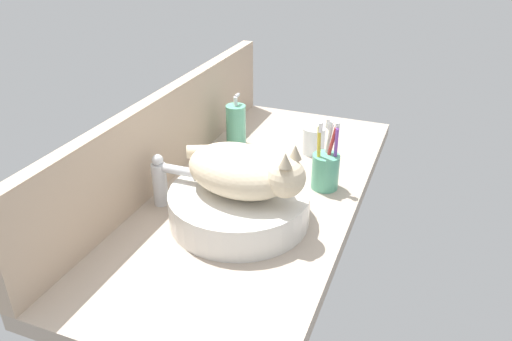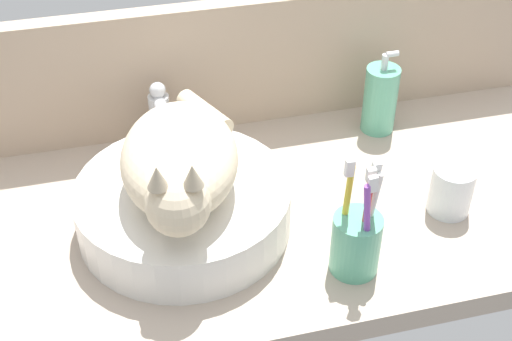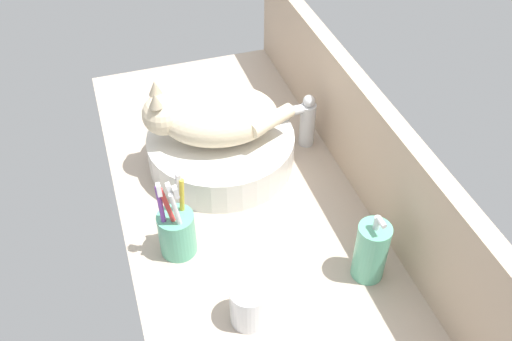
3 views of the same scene
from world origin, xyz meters
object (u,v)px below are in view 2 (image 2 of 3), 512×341
object	(u,v)px
faucet	(161,118)
water_glass	(451,192)
toothbrush_cup	(356,241)
sink_basin	(184,207)
cat	(180,162)
soap_dispenser	(380,99)

from	to	relation	value
faucet	water_glass	bearing A→B (deg)	-32.07
toothbrush_cup	faucet	bearing A→B (deg)	123.35
sink_basin	cat	size ratio (longest dim) A/B	1.04
sink_basin	toothbrush_cup	bearing A→B (deg)	-33.54
sink_basin	toothbrush_cup	world-z (taller)	toothbrush_cup
toothbrush_cup	water_glass	distance (cm)	20.88
cat	water_glass	world-z (taller)	cat
sink_basin	soap_dispenser	bearing A→B (deg)	24.34
sink_basin	water_glass	bearing A→B (deg)	-8.83
cat	toothbrush_cup	distance (cm)	27.49
cat	water_glass	size ratio (longest dim) A/B	3.90
faucet	toothbrush_cup	bearing A→B (deg)	-56.65
cat	toothbrush_cup	size ratio (longest dim) A/B	1.69
toothbrush_cup	water_glass	size ratio (longest dim) A/B	2.31
cat	soap_dispenser	xyz separation A→B (cm)	(39.00, 18.94, -7.09)
sink_basin	water_glass	distance (cm)	41.91
sink_basin	faucet	bearing A→B (deg)	91.14
water_glass	cat	bearing A→B (deg)	173.04
cat	toothbrush_cup	world-z (taller)	cat
soap_dispenser	water_glass	distance (cm)	24.31
water_glass	faucet	bearing A→B (deg)	147.93
sink_basin	faucet	size ratio (longest dim) A/B	2.41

